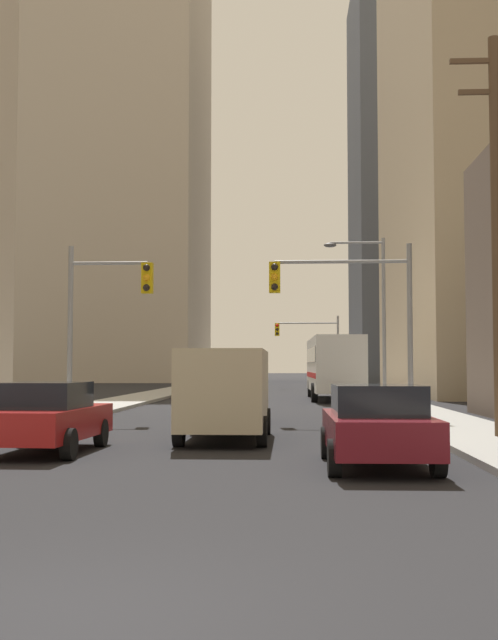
# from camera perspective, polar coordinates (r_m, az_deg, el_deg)

# --- Properties ---
(ground_plane) EXTENTS (400.00, 400.00, 0.00)m
(ground_plane) POSITION_cam_1_polar(r_m,az_deg,el_deg) (6.33, -13.68, -20.37)
(ground_plane) COLOR black
(sidewalk_left) EXTENTS (2.84, 160.00, 0.15)m
(sidewalk_left) POSITION_cam_1_polar(r_m,az_deg,el_deg) (56.45, -5.64, -5.13)
(sidewalk_left) COLOR #9E9E99
(sidewalk_left) RESTS_ON ground
(sidewalk_right) EXTENTS (2.84, 160.00, 0.15)m
(sidewalk_right) POSITION_cam_1_polar(r_m,az_deg,el_deg) (56.06, 7.90, -5.13)
(sidewalk_right) COLOR #9E9E99
(sidewalk_right) RESTS_ON ground
(city_bus) EXTENTS (2.69, 11.54, 3.40)m
(city_bus) POSITION_cam_1_polar(r_m,az_deg,el_deg) (44.26, 6.10, -3.23)
(city_bus) COLOR silver
(city_bus) RESTS_ON ground
(cargo_van_beige) EXTENTS (2.16, 5.22, 2.26)m
(cargo_van_beige) POSITION_cam_1_polar(r_m,az_deg,el_deg) (20.02, -1.67, -4.99)
(cargo_van_beige) COLOR #C6B793
(cargo_van_beige) RESTS_ON ground
(sedan_maroon) EXTENTS (1.95, 4.21, 1.52)m
(sedan_maroon) POSITION_cam_1_polar(r_m,az_deg,el_deg) (14.90, 9.21, -7.50)
(sedan_maroon) COLOR maroon
(sedan_maroon) RESTS_ON ground
(sedan_red) EXTENTS (1.95, 4.26, 1.52)m
(sedan_red) POSITION_cam_1_polar(r_m,az_deg,el_deg) (17.67, -14.39, -6.78)
(sedan_red) COLOR maroon
(sedan_red) RESTS_ON ground
(sedan_white) EXTENTS (1.95, 4.22, 1.52)m
(sedan_white) POSITION_cam_1_polar(r_m,az_deg,el_deg) (26.05, -1.17, -5.74)
(sedan_white) COLOR white
(sedan_white) RESTS_ON ground
(sedan_black) EXTENTS (1.95, 4.26, 1.52)m
(sedan_black) POSITION_cam_1_polar(r_m,az_deg,el_deg) (48.51, -3.29, -4.62)
(sedan_black) COLOR black
(sedan_black) RESTS_ON ground
(traffic_signal_near_left) EXTENTS (2.94, 0.44, 6.00)m
(traffic_signal_near_left) POSITION_cam_1_polar(r_m,az_deg,el_deg) (27.57, -10.31, 1.16)
(traffic_signal_near_left) COLOR gray
(traffic_signal_near_left) RESTS_ON ground
(traffic_signal_near_right) EXTENTS (4.83, 0.44, 6.00)m
(traffic_signal_near_right) POSITION_cam_1_polar(r_m,az_deg,el_deg) (26.94, 7.09, 1.43)
(traffic_signal_near_right) COLOR gray
(traffic_signal_near_right) RESTS_ON ground
(traffic_signal_far_right) EXTENTS (5.28, 0.44, 6.00)m
(traffic_signal_far_right) POSITION_cam_1_polar(r_m,az_deg,el_deg) (65.36, 4.41, -1.35)
(traffic_signal_far_right) COLOR gray
(traffic_signal_far_right) RESTS_ON ground
(utility_pole_right) EXTENTS (2.20, 0.28, 10.15)m
(utility_pole_right) POSITION_cam_1_polar(r_m,az_deg,el_deg) (20.75, 17.42, 6.50)
(utility_pole_right) COLOR brown
(utility_pole_right) RESTS_ON ground
(street_lamp_right) EXTENTS (2.69, 0.32, 7.50)m
(street_lamp_right) POSITION_cam_1_polar(r_m,az_deg,el_deg) (35.12, 8.97, 1.13)
(street_lamp_right) COLOR gray
(street_lamp_right) RESTS_ON ground
(building_left_far_tower) EXTENTS (23.13, 25.25, 71.02)m
(building_left_far_tower) POSITION_cam_1_polar(r_m,az_deg,el_deg) (105.88, -9.90, 15.25)
(building_left_far_tower) COLOR #B7A893
(building_left_far_tower) RESTS_ON ground
(building_right_far_highrise) EXTENTS (17.71, 18.29, 46.91)m
(building_right_far_highrise) POSITION_cam_1_polar(r_m,az_deg,el_deg) (95.78, 12.92, 9.78)
(building_right_far_highrise) COLOR #4C515B
(building_right_far_highrise) RESTS_ON ground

